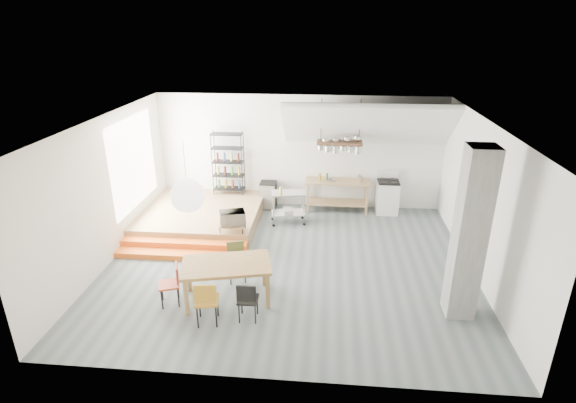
# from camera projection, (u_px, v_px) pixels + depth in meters

# --- Properties ---
(floor) EXTENTS (8.00, 8.00, 0.00)m
(floor) POSITION_uv_depth(u_px,v_px,m) (288.00, 264.00, 10.06)
(floor) COLOR #525C5F
(floor) RESTS_ON ground
(wall_back) EXTENTS (8.00, 0.04, 3.20)m
(wall_back) POSITION_uv_depth(u_px,v_px,m) (300.00, 152.00, 12.69)
(wall_back) COLOR silver
(wall_back) RESTS_ON ground
(wall_left) EXTENTS (0.04, 7.00, 3.20)m
(wall_left) POSITION_uv_depth(u_px,v_px,m) (106.00, 191.00, 9.79)
(wall_left) COLOR silver
(wall_left) RESTS_ON ground
(wall_right) EXTENTS (0.04, 7.00, 3.20)m
(wall_right) POSITION_uv_depth(u_px,v_px,m) (484.00, 204.00, 9.12)
(wall_right) COLOR silver
(wall_right) RESTS_ON ground
(ceiling) EXTENTS (8.00, 7.00, 0.02)m
(ceiling) POSITION_uv_depth(u_px,v_px,m) (288.00, 122.00, 8.85)
(ceiling) COLOR white
(ceiling) RESTS_ON wall_back
(slope_ceiling) EXTENTS (4.40, 1.44, 1.32)m
(slope_ceiling) POSITION_uv_depth(u_px,v_px,m) (368.00, 125.00, 11.62)
(slope_ceiling) COLOR white
(slope_ceiling) RESTS_ON wall_back
(window_pane) EXTENTS (0.02, 2.50, 2.20)m
(window_pane) POSITION_uv_depth(u_px,v_px,m) (134.00, 162.00, 11.10)
(window_pane) COLOR white
(window_pane) RESTS_ON wall_left
(platform) EXTENTS (3.00, 3.00, 0.40)m
(platform) POSITION_uv_depth(u_px,v_px,m) (202.00, 215.00, 12.04)
(platform) COLOR #95724A
(platform) RESTS_ON ground
(step_lower) EXTENTS (3.00, 0.35, 0.13)m
(step_lower) POSITION_uv_depth(u_px,v_px,m) (180.00, 255.00, 10.29)
(step_lower) COLOR orange
(step_lower) RESTS_ON ground
(step_upper) EXTENTS (3.00, 0.35, 0.27)m
(step_upper) POSITION_uv_depth(u_px,v_px,m) (185.00, 245.00, 10.59)
(step_upper) COLOR orange
(step_upper) RESTS_ON ground
(concrete_column) EXTENTS (0.50, 0.50, 3.20)m
(concrete_column) POSITION_uv_depth(u_px,v_px,m) (470.00, 235.00, 7.79)
(concrete_column) COLOR slate
(concrete_column) RESTS_ON ground
(kitchen_counter) EXTENTS (1.80, 0.60, 0.91)m
(kitchen_counter) POSITION_uv_depth(u_px,v_px,m) (337.00, 190.00, 12.64)
(kitchen_counter) COLOR #95724A
(kitchen_counter) RESTS_ON ground
(stove) EXTENTS (0.60, 0.60, 1.18)m
(stove) POSITION_uv_depth(u_px,v_px,m) (387.00, 196.00, 12.58)
(stove) COLOR white
(stove) RESTS_ON ground
(pot_rack) EXTENTS (1.20, 0.50, 1.43)m
(pot_rack) POSITION_uv_depth(u_px,v_px,m) (341.00, 145.00, 11.92)
(pot_rack) COLOR #462C1C
(pot_rack) RESTS_ON ceiling
(wire_shelving) EXTENTS (0.88, 0.38, 1.80)m
(wire_shelving) POSITION_uv_depth(u_px,v_px,m) (228.00, 163.00, 12.68)
(wire_shelving) COLOR black
(wire_shelving) RESTS_ON platform
(microwave_shelf) EXTENTS (0.60, 0.40, 0.16)m
(microwave_shelf) POSITION_uv_depth(u_px,v_px,m) (233.00, 225.00, 10.66)
(microwave_shelf) COLOR #95724A
(microwave_shelf) RESTS_ON platform
(paper_lantern) EXTENTS (0.60, 0.60, 0.60)m
(paper_lantern) POSITION_uv_depth(u_px,v_px,m) (188.00, 196.00, 7.88)
(paper_lantern) COLOR white
(paper_lantern) RESTS_ON ceiling
(dining_table) EXTENTS (1.83, 1.29, 0.79)m
(dining_table) POSITION_uv_depth(u_px,v_px,m) (226.00, 267.00, 8.52)
(dining_table) COLOR brown
(dining_table) RESTS_ON ground
(chair_mustard) EXTENTS (0.47, 0.47, 0.89)m
(chair_mustard) POSITION_uv_depth(u_px,v_px,m) (206.00, 299.00, 7.85)
(chair_mustard) COLOR #A7741C
(chair_mustard) RESTS_ON ground
(chair_black) EXTENTS (0.37, 0.37, 0.80)m
(chair_black) POSITION_uv_depth(u_px,v_px,m) (247.00, 298.00, 7.98)
(chair_black) COLOR black
(chair_black) RESTS_ON ground
(chair_olive) EXTENTS (0.47, 0.47, 0.82)m
(chair_olive) POSITION_uv_depth(u_px,v_px,m) (236.00, 258.00, 9.31)
(chair_olive) COLOR brown
(chair_olive) RESTS_ON ground
(chair_red) EXTENTS (0.48, 0.48, 0.83)m
(chair_red) POSITION_uv_depth(u_px,v_px,m) (172.00, 281.00, 8.48)
(chair_red) COLOR #BD381B
(chair_red) RESTS_ON ground
(rolling_cart) EXTENTS (0.96, 0.64, 0.88)m
(rolling_cart) POSITION_uv_depth(u_px,v_px,m) (288.00, 203.00, 11.87)
(rolling_cart) COLOR silver
(rolling_cart) RESTS_ON ground
(mini_fridge) EXTENTS (0.45, 0.45, 0.77)m
(mini_fridge) POSITION_uv_depth(u_px,v_px,m) (268.00, 195.00, 12.94)
(mini_fridge) COLOR black
(mini_fridge) RESTS_ON ground
(microwave) EXTENTS (0.69, 0.57, 0.33)m
(microwave) POSITION_uv_depth(u_px,v_px,m) (232.00, 218.00, 10.59)
(microwave) COLOR beige
(microwave) RESTS_ON microwave_shelf
(bowl) EXTENTS (0.25, 0.25, 0.05)m
(bowl) POSITION_uv_depth(u_px,v_px,m) (332.00, 180.00, 12.49)
(bowl) COLOR silver
(bowl) RESTS_ON kitchen_counter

